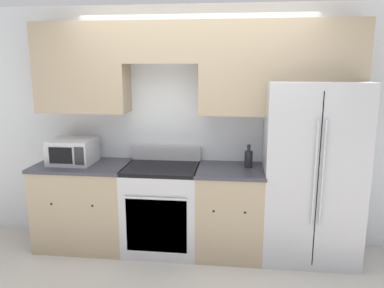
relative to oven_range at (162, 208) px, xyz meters
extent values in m
plane|color=beige|center=(0.32, -0.31, -0.47)|extent=(12.00, 12.00, 0.00)
cube|color=silver|center=(0.32, 0.35, 0.83)|extent=(8.00, 0.06, 2.60)
cube|color=tan|center=(-0.87, 0.16, 1.47)|extent=(0.97, 0.33, 0.93)
cube|color=tan|center=(0.00, 0.16, 1.73)|extent=(0.77, 0.33, 0.42)
cube|color=tan|center=(1.20, 0.16, 1.47)|extent=(1.62, 0.33, 0.93)
cube|color=tan|center=(-0.87, 0.00, -0.02)|extent=(0.97, 0.62, 0.90)
cube|color=#383842|center=(-0.87, 0.00, 0.44)|extent=(1.00, 0.64, 0.03)
sphere|color=black|center=(-1.09, -0.30, 0.11)|extent=(0.03, 0.03, 0.03)
sphere|color=black|center=(-0.65, -0.30, 0.11)|extent=(0.03, 0.03, 0.03)
cube|color=tan|center=(0.72, 0.00, -0.02)|extent=(0.67, 0.62, 0.90)
cube|color=#383842|center=(0.72, 0.00, 0.44)|extent=(0.70, 0.64, 0.03)
sphere|color=black|center=(0.57, -0.30, 0.11)|extent=(0.03, 0.03, 0.03)
sphere|color=black|center=(0.88, -0.30, 0.11)|extent=(0.03, 0.03, 0.03)
cube|color=#B7B7BC|center=(0.00, 0.00, -0.03)|extent=(0.77, 0.62, 0.89)
cube|color=black|center=(0.00, -0.30, -0.07)|extent=(0.62, 0.01, 0.57)
cube|color=black|center=(0.00, 0.00, 0.44)|extent=(0.77, 0.62, 0.04)
cube|color=#B7B7BC|center=(0.00, 0.28, 0.54)|extent=(0.77, 0.04, 0.16)
cylinder|color=silver|center=(0.00, -0.33, 0.22)|extent=(0.62, 0.02, 0.02)
cube|color=#B7B7BC|center=(1.53, 0.07, 0.44)|extent=(0.95, 0.76, 1.82)
cube|color=black|center=(1.53, -0.31, 0.44)|extent=(0.01, 0.01, 1.68)
cylinder|color=#B7B7BC|center=(1.50, -0.33, 0.53)|extent=(0.02, 0.02, 1.00)
cylinder|color=#B7B7BC|center=(1.57, -0.33, 0.53)|extent=(0.02, 0.02, 1.00)
cube|color=#B7B7BC|center=(-0.98, 0.04, 0.59)|extent=(0.45, 0.42, 0.26)
cube|color=black|center=(-1.02, -0.17, 0.59)|extent=(0.25, 0.01, 0.17)
cube|color=#262628|center=(-0.82, -0.17, 0.59)|extent=(0.10, 0.01, 0.18)
cylinder|color=black|center=(0.91, 0.08, 0.55)|extent=(0.09, 0.09, 0.17)
cylinder|color=black|center=(0.91, 0.08, 0.66)|extent=(0.04, 0.04, 0.05)
cylinder|color=black|center=(0.91, 0.08, 0.69)|extent=(0.04, 0.04, 0.02)
camera|label=1|loc=(0.76, -3.73, 1.50)|focal=35.00mm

